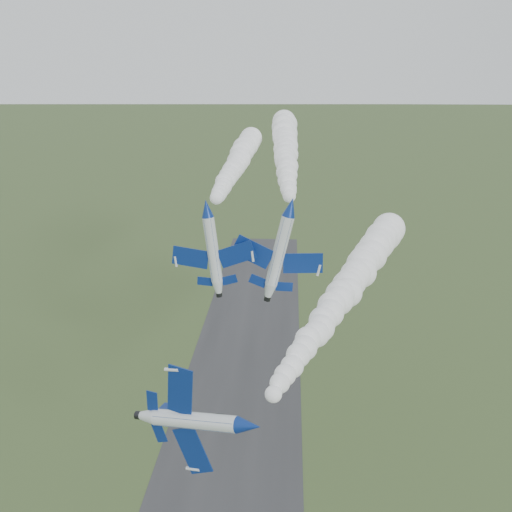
{
  "coord_description": "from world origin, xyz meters",
  "views": [
    {
      "loc": [
        9.1,
        -45.71,
        61.52
      ],
      "look_at": [
        4.93,
        22.97,
        38.68
      ],
      "focal_mm": 40.0,
      "sensor_mm": 36.0,
      "label": 1
    }
  ],
  "objects": [
    {
      "name": "smoke_trail_jet_pair_left",
      "position": [
        -0.14,
        53.15,
        45.87
      ],
      "size": [
        8.64,
        52.77,
        4.66
      ],
      "primitive_type": null,
      "rotation": [
        0.0,
        0.0,
        -0.08
      ],
      "color": "white"
    },
    {
      "name": "jet_pair_right",
      "position": [
        9.22,
        24.3,
        44.81
      ],
      "size": [
        11.66,
        14.34,
        4.19
      ],
      "rotation": [
        0.0,
        0.23,
        0.04
      ],
      "color": "white"
    },
    {
      "name": "jet_lead",
      "position": [
        5.67,
        -0.48,
        29.69
      ],
      "size": [
        7.59,
        13.78,
        11.56
      ],
      "rotation": [
        0.0,
        1.4,
        -0.35
      ],
      "color": "white"
    },
    {
      "name": "jet_pair_left",
      "position": [
        -1.31,
        23.38,
        44.72
      ],
      "size": [
        10.9,
        13.1,
        3.28
      ],
      "rotation": [
        0.0,
        -0.12,
        -0.08
      ],
      "color": "white"
    },
    {
      "name": "smoke_trail_jet_pair_right",
      "position": [
        8.15,
        61.58,
        46.88
      ],
      "size": [
        8.26,
        67.57,
        5.55
      ],
      "primitive_type": null,
      "rotation": [
        0.0,
        0.0,
        0.04
      ],
      "color": "white"
    },
    {
      "name": "runway",
      "position": [
        0.0,
        30.0,
        0.02
      ],
      "size": [
        24.0,
        260.0,
        0.04
      ],
      "primitive_type": "cube",
      "color": "#313134",
      "rests_on": "ground"
    },
    {
      "name": "smoke_trail_jet_lead",
      "position": [
        17.43,
        29.94,
        31.87
      ],
      "size": [
        25.48,
        56.87,
        5.81
      ],
      "primitive_type": null,
      "rotation": [
        0.0,
        0.0,
        -0.35
      ],
      "color": "white"
    }
  ]
}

